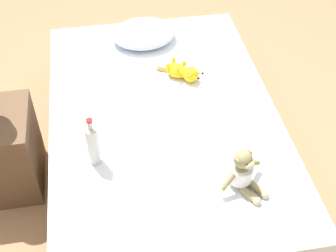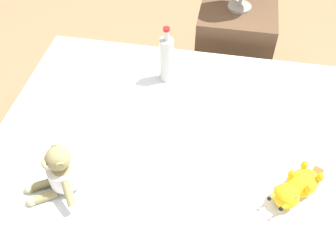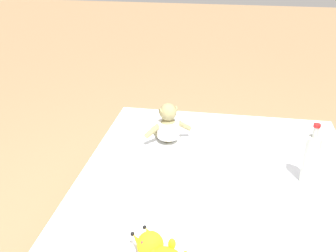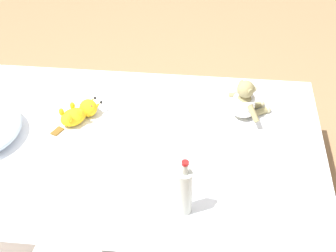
% 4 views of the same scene
% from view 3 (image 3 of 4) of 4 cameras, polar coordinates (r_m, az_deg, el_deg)
% --- Properties ---
extents(plush_monkey, '(0.26, 0.25, 0.24)m').
position_cam_3_polar(plush_monkey, '(2.17, -0.11, 0.04)').
color(plush_monkey, '#8E8456').
rests_on(plush_monkey, bed).
extents(glass_bottle, '(0.07, 0.07, 0.31)m').
position_cam_3_polar(glass_bottle, '(1.93, 20.19, -4.55)').
color(glass_bottle, '#B7BCB2').
rests_on(glass_bottle, bed).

